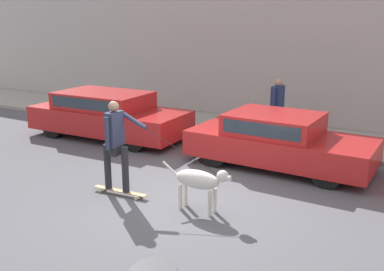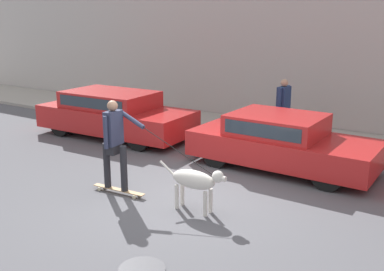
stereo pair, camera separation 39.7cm
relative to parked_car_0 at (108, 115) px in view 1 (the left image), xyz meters
The scene contains 9 objects.
ground_plane 4.83m from the parked_car_0, 33.57° to the right, with size 36.00×36.00×0.00m, color #545459.
back_wall 5.87m from the parked_car_0, 44.29° to the left, with size 32.00×0.30×4.94m.
sidewalk_curb 4.71m from the parked_car_0, 31.42° to the left, with size 30.00×2.57×0.10m.
parked_car_0 is the anchor object (origin of this frame).
parked_car_1 4.83m from the parked_car_0, ahead, with size 3.99×1.77×1.18m.
dog 5.36m from the parked_car_0, 32.94° to the right, with size 1.31×0.32×0.81m.
skateboarder 4.19m from the parked_car_0, 47.09° to the right, with size 2.62×0.52×1.77m.
pedestrian_with_bag 4.52m from the parked_car_0, 25.16° to the left, with size 0.23×0.73×1.56m.
manhole_cover 6.91m from the parked_car_0, 44.64° to the right, with size 0.63×0.63×0.01m.
Camera 1 is at (3.99, -6.43, 3.24)m, focal length 42.00 mm.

